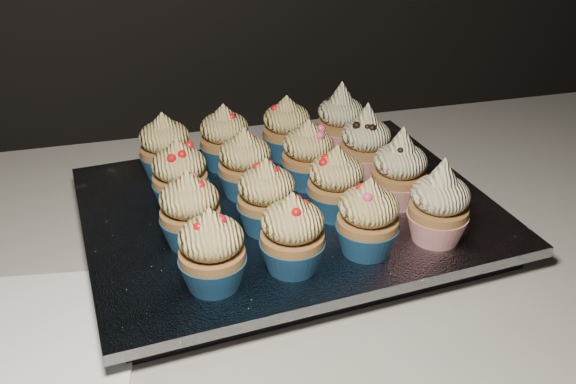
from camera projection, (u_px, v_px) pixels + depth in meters
name	position (u px, v px, depth m)	size (l,w,h in m)	color
worktop	(133.00, 263.00, 0.73)	(2.44, 0.64, 0.04)	beige
napkin	(37.00, 334.00, 0.59)	(0.18, 0.18, 0.00)	white
baking_tray	(288.00, 221.00, 0.75)	(0.42, 0.32, 0.02)	black
foil_lining	(288.00, 209.00, 0.74)	(0.45, 0.35, 0.01)	silver
cupcake_0	(212.00, 252.00, 0.59)	(0.06, 0.06, 0.08)	navy
cupcake_1	(292.00, 235.00, 0.61)	(0.06, 0.06, 0.08)	navy
cupcake_2	(368.00, 219.00, 0.63)	(0.06, 0.06, 0.08)	navy
cupcake_3	(439.00, 206.00, 0.65)	(0.06, 0.06, 0.10)	#B2181D
cupcake_4	(190.00, 211.00, 0.65)	(0.06, 0.06, 0.08)	navy
cupcake_5	(267.00, 198.00, 0.67)	(0.06, 0.06, 0.08)	navy
cupcake_6	(336.00, 184.00, 0.70)	(0.06, 0.06, 0.08)	navy
cupcake_7	(399.00, 171.00, 0.72)	(0.06, 0.06, 0.10)	#B2181D
cupcake_8	(180.00, 176.00, 0.71)	(0.06, 0.06, 0.08)	navy
cupcake_9	(245.00, 165.00, 0.74)	(0.06, 0.06, 0.08)	navy
cupcake_10	(308.00, 156.00, 0.76)	(0.06, 0.06, 0.08)	navy
cupcake_11	(365.00, 145.00, 0.78)	(0.06, 0.06, 0.10)	#B2181D
cupcake_12	(165.00, 148.00, 0.78)	(0.06, 0.06, 0.08)	navy
cupcake_13	(225.00, 139.00, 0.80)	(0.06, 0.06, 0.08)	navy
cupcake_14	(287.00, 129.00, 0.82)	(0.06, 0.06, 0.08)	navy
cupcake_15	(340.00, 121.00, 0.84)	(0.06, 0.06, 0.10)	#B2181D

